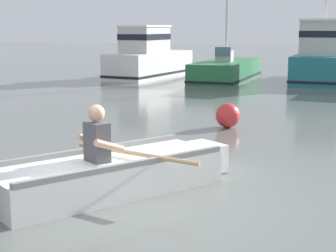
{
  "coord_description": "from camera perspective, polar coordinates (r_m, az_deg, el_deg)",
  "views": [
    {
      "loc": [
        2.1,
        -6.17,
        2.18
      ],
      "look_at": [
        -0.27,
        2.29,
        0.55
      ],
      "focal_mm": 57.85,
      "sensor_mm": 36.0,
      "label": 1
    }
  ],
  "objects": [
    {
      "name": "moored_boat_green",
      "position": [
        22.23,
        6.18,
        5.81
      ],
      "size": [
        2.27,
        5.37,
        4.25
      ],
      "color": "#287042",
      "rests_on": "ground"
    },
    {
      "name": "moored_boat_white",
      "position": [
        23.34,
        -2.06,
        7.18
      ],
      "size": [
        2.71,
        5.34,
        2.21
      ],
      "color": "white",
      "rests_on": "ground"
    },
    {
      "name": "rowboat_with_person",
      "position": [
        7.28,
        -5.9,
        -4.92
      ],
      "size": [
        2.77,
        3.3,
        1.19
      ],
      "color": "white",
      "rests_on": "ground"
    },
    {
      "name": "mooring_buoy",
      "position": [
        11.81,
        6.31,
        1.12
      ],
      "size": [
        0.53,
        0.53,
        0.53
      ],
      "primitive_type": "sphere",
      "color": "red",
      "rests_on": "ground"
    },
    {
      "name": "moored_boat_teal",
      "position": [
        22.12,
        16.02,
        6.81
      ],
      "size": [
        2.48,
        5.1,
        3.73
      ],
      "color": "#1E727A",
      "rests_on": "ground"
    },
    {
      "name": "ground_plane",
      "position": [
        6.87,
        -3.0,
        -8.01
      ],
      "size": [
        120.0,
        120.0,
        0.0
      ],
      "primitive_type": "plane",
      "color": "slate"
    }
  ]
}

